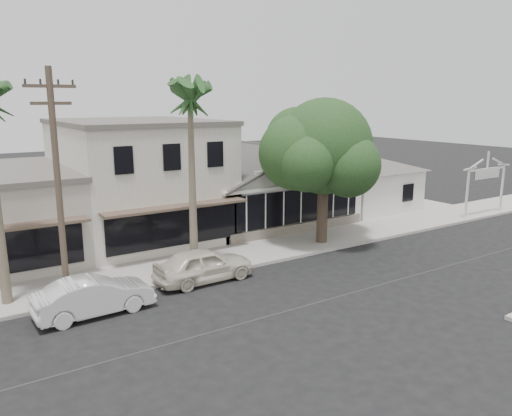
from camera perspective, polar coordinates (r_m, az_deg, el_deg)
ground at (r=20.58m, az=8.60°, el=-10.22°), size 140.00×140.00×0.00m
sidewalk_north at (r=22.75m, az=-19.08°, el=-8.35°), size 90.00×3.50×0.15m
corner_shop at (r=32.41m, az=0.73°, el=2.98°), size 10.40×8.60×5.10m
side_cottage at (r=37.03m, az=12.19°, el=2.11°), size 6.00×6.00×3.00m
arch_sign at (r=37.04m, az=24.90°, el=3.85°), size 4.12×0.12×3.95m
row_building_near at (r=29.65m, az=-13.38°, el=3.02°), size 8.00×10.00×6.50m
utility_pole at (r=19.91m, az=-21.70°, el=2.63°), size 1.80×0.24×9.00m
car_0 at (r=22.09m, az=-6.00°, el=-6.48°), size 4.45×1.84×1.51m
car_1 at (r=19.67m, az=-18.03°, el=-9.54°), size 4.39×1.67×1.43m
shade_tree at (r=27.11m, az=7.36°, el=6.69°), size 7.19×6.50×7.97m
palm_east at (r=21.94m, az=-7.57°, el=12.37°), size 3.18×3.18×9.19m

